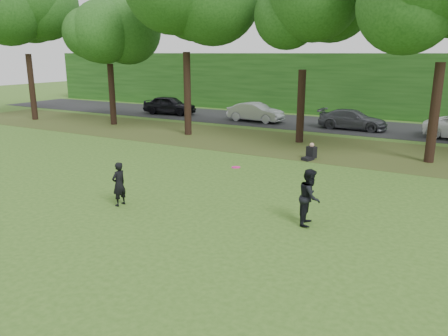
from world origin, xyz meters
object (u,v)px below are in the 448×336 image
(player_right, at_px, (310,197))
(frisbee, at_px, (236,167))
(seated_person, at_px, (310,153))
(player_left, at_px, (119,184))

(player_right, bearing_deg, frisbee, 100.14)
(frisbee, relative_size, seated_person, 0.46)
(player_left, height_order, player_right, player_right)
(player_left, distance_m, seated_person, 10.13)
(frisbee, bearing_deg, player_left, -169.38)
(player_left, height_order, seated_person, player_left)
(player_left, relative_size, seated_person, 1.81)
(player_right, height_order, frisbee, player_right)
(player_right, bearing_deg, player_left, 94.40)
(seated_person, bearing_deg, player_right, -53.80)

